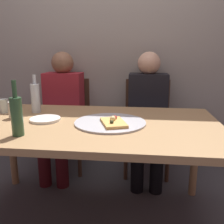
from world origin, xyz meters
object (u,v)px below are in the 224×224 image
Objects in this scene: dining_table at (89,132)px; tumbler_near at (4,106)px; pizza_tray at (110,122)px; beer_bottle at (36,98)px; tumbler_far at (14,110)px; chair_right at (147,119)px; plate_stack at (45,119)px; pizza_slice_last at (113,122)px; guest_in_beanie at (148,110)px; guest_in_sweater at (62,108)px; chair_left at (67,117)px; wine_bottle at (17,115)px.

tumbler_near is at bearing 165.44° from dining_table.
beer_bottle reaches higher than pizza_tray.
tumbler_far is 0.13× the size of chair_right.
tumbler_far reaches higher than plate_stack.
pizza_slice_last is (0.03, -0.05, 0.02)m from pizza_tray.
pizza_slice_last is at bearing -8.83° from tumbler_far.
guest_in_beanie is (0.40, 0.73, -0.02)m from dining_table.
guest_in_sweater reaches higher than beer_bottle.
chair_right is at bearing -169.50° from guest_in_sweater.
chair_left reaches higher than tumbler_far.
beer_bottle is at bearing 38.50° from chair_right.
tumbler_far reaches higher than pizza_tray.
chair_right is at bearing 58.49° from wine_bottle.
pizza_tray is at bearing -5.47° from dining_table.
pizza_tray is 0.84m from tumbler_near.
wine_bottle is at bearing -77.11° from beer_bottle.
pizza_tray is 0.93m from guest_in_sweater.
pizza_tray is 0.63m from beer_bottle.
tumbler_far is at bearing -115.86° from beer_bottle.
chair_left is 0.84m from guest_in_beanie.
plate_stack is at bearing 179.26° from dining_table.
guest_in_beanie reaches higher than beer_bottle.
chair_left is at bearing 121.89° from pizza_slice_last.
guest_in_beanie is at bearing 73.84° from pizza_slice_last.
pizza_slice_last is 1.27× the size of plate_stack.
guest_in_sweater is at bearing 90.00° from chair_left.
guest_in_sweater is (0.02, 0.52, -0.20)m from beer_bottle.
plate_stack is 1.14m from chair_right.
guest_in_sweater is (0.26, 0.55, -0.14)m from tumbler_near.
beer_bottle is 0.20m from tumbler_far.
chair_left is (-0.09, 1.18, -0.33)m from wine_bottle.
beer_bottle reaches higher than dining_table.
pizza_slice_last is 0.28× the size of chair_left.
chair_right reaches higher than plate_stack.
wine_bottle is (-0.47, -0.29, 0.11)m from pizza_tray.
chair_right reaches higher than dining_table.
tumbler_far is (-0.52, 0.04, 0.12)m from dining_table.
wine_bottle is 0.59m from tumbler_near.
plate_stack is at bearing 46.45° from guest_in_beanie.
wine_bottle is 1.52× the size of plate_stack.
tumbler_far is at bearing 42.24° from chair_right.
guest_in_sweater reaches higher than plate_stack.
guest_in_beanie reaches higher than plate_stack.
dining_table is 0.20m from pizza_slice_last.
tumbler_near is at bearing 164.20° from pizza_slice_last.
tumbler_near is (-0.67, 0.17, 0.12)m from dining_table.
wine_bottle is 1.42m from chair_right.
plate_stack is (-0.43, 0.02, 0.00)m from pizza_tray.
pizza_slice_last is at bearing -20.55° from dining_table.
plate_stack is 0.17× the size of guest_in_sweater.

